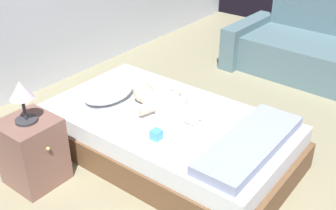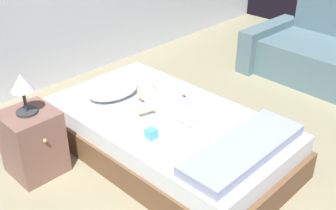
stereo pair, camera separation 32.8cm
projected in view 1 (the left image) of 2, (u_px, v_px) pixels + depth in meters
bed at (168, 136)px, 3.43m from camera, size 1.15×2.08×0.38m
pillow at (109, 92)px, 3.57m from camera, size 0.50×0.35×0.12m
baby at (160, 101)px, 3.41m from camera, size 0.50×0.67×0.18m
toothbrush at (176, 93)px, 3.67m from camera, size 0.06×0.17×0.02m
couch at (316, 51)px, 4.82m from camera, size 1.13×1.92×0.86m
nightstand at (33, 152)px, 3.10m from camera, size 0.39×0.42×0.54m
lamp at (21, 94)px, 2.86m from camera, size 0.17×0.17×0.32m
blanket at (250, 144)px, 2.92m from camera, size 1.04×0.36×0.08m
toy_block at (156, 135)px, 3.02m from camera, size 0.07×0.07×0.07m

